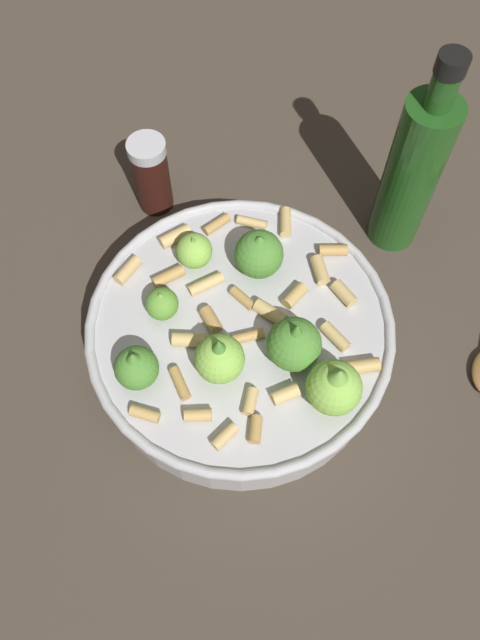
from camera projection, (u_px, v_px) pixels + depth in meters
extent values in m
plane|color=#42382D|center=(240.00, 352.00, 0.61)|extent=(2.40, 2.40, 0.00)
cylinder|color=#B7B7BC|center=(240.00, 339.00, 0.59)|extent=(0.27, 0.27, 0.06)
torus|color=#B7B7BC|center=(240.00, 325.00, 0.56)|extent=(0.28, 0.28, 0.01)
sphere|color=#4C8933|center=(294.00, 344.00, 0.52)|extent=(0.05, 0.05, 0.05)
cone|color=#4C8933|center=(297.00, 331.00, 0.50)|extent=(0.02, 0.02, 0.02)
sphere|color=#8CC64C|center=(220.00, 359.00, 0.52)|extent=(0.04, 0.04, 0.04)
cone|color=#4C8933|center=(219.00, 347.00, 0.50)|extent=(0.02, 0.02, 0.02)
sphere|color=#8CC64C|center=(334.00, 388.00, 0.51)|extent=(0.05, 0.05, 0.05)
cone|color=#75B247|center=(338.00, 376.00, 0.48)|extent=(0.03, 0.03, 0.02)
sphere|color=#4C8933|center=(137.00, 368.00, 0.52)|extent=(0.04, 0.04, 0.04)
cone|color=#4C8933|center=(133.00, 359.00, 0.50)|extent=(0.02, 0.02, 0.02)
sphere|color=#4C8933|center=(259.00, 254.00, 0.57)|extent=(0.05, 0.05, 0.05)
cone|color=#4C8933|center=(260.00, 241.00, 0.55)|extent=(0.02, 0.02, 0.01)
sphere|color=#609E38|center=(162.00, 304.00, 0.55)|extent=(0.03, 0.03, 0.03)
cone|color=#75B247|center=(160.00, 296.00, 0.54)|extent=(0.01, 0.01, 0.01)
sphere|color=#8CC64C|center=(194.00, 251.00, 0.58)|extent=(0.03, 0.03, 0.03)
cone|color=#609E38|center=(193.00, 241.00, 0.56)|extent=(0.01, 0.01, 0.01)
cylinder|color=tan|center=(285.00, 394.00, 0.52)|extent=(0.03, 0.03, 0.01)
cylinder|color=tan|center=(295.00, 295.00, 0.57)|extent=(0.02, 0.03, 0.01)
cylinder|color=tan|center=(270.00, 312.00, 0.56)|extent=(0.03, 0.02, 0.01)
cylinder|color=tan|center=(206.00, 284.00, 0.57)|extent=(0.03, 0.03, 0.01)
cylinder|color=tan|center=(145.00, 414.00, 0.52)|extent=(0.03, 0.01, 0.01)
cylinder|color=tan|center=(333.00, 250.00, 0.59)|extent=(0.03, 0.02, 0.01)
cylinder|color=tan|center=(255.00, 429.00, 0.51)|extent=(0.02, 0.02, 0.01)
cylinder|color=tan|center=(248.00, 336.00, 0.55)|extent=(0.03, 0.02, 0.01)
cylinder|color=tan|center=(180.00, 383.00, 0.53)|extent=(0.03, 0.03, 0.01)
cylinder|color=tan|center=(211.00, 320.00, 0.55)|extent=(0.03, 0.02, 0.01)
cylinder|color=tan|center=(217.00, 224.00, 0.60)|extent=(0.02, 0.03, 0.01)
cylinder|color=tan|center=(320.00, 270.00, 0.58)|extent=(0.03, 0.03, 0.01)
cylinder|color=tan|center=(286.00, 222.00, 0.60)|extent=(0.02, 0.03, 0.01)
cylinder|color=tan|center=(250.00, 402.00, 0.52)|extent=(0.01, 0.02, 0.01)
cylinder|color=tan|center=(168.00, 276.00, 0.58)|extent=(0.03, 0.03, 0.01)
cylinder|color=tan|center=(224.00, 436.00, 0.51)|extent=(0.02, 0.03, 0.01)
cylinder|color=tan|center=(335.00, 336.00, 0.55)|extent=(0.03, 0.02, 0.01)
cylinder|color=tan|center=(128.00, 270.00, 0.58)|extent=(0.02, 0.03, 0.01)
cylinder|color=tan|center=(362.00, 369.00, 0.53)|extent=(0.03, 0.03, 0.01)
cylinder|color=tan|center=(175.00, 236.00, 0.60)|extent=(0.03, 0.03, 0.01)
cylinder|color=tan|center=(243.00, 298.00, 0.57)|extent=(0.03, 0.02, 0.01)
cylinder|color=tan|center=(252.00, 222.00, 0.61)|extent=(0.03, 0.01, 0.01)
cylinder|color=tan|center=(344.00, 293.00, 0.57)|extent=(0.03, 0.02, 0.01)
cylinder|color=tan|center=(189.00, 340.00, 0.55)|extent=(0.03, 0.02, 0.01)
cylinder|color=tan|center=(193.00, 413.00, 0.52)|extent=(0.03, 0.02, 0.01)
cylinder|color=#33140F|center=(152.00, 179.00, 0.66)|extent=(0.04, 0.04, 0.08)
cylinder|color=silver|center=(146.00, 148.00, 0.62)|extent=(0.04, 0.04, 0.01)
cylinder|color=#1E4C19|center=(410.00, 177.00, 0.60)|extent=(0.05, 0.05, 0.18)
cylinder|color=#1E4C19|center=(443.00, 90.00, 0.50)|extent=(0.02, 0.02, 0.04)
cylinder|color=black|center=(452.00, 64.00, 0.48)|extent=(0.03, 0.03, 0.02)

